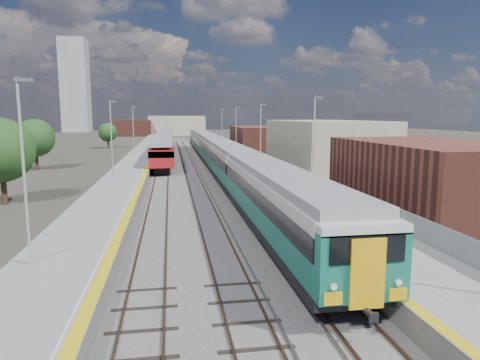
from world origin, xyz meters
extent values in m
plane|color=#47443A|center=(0.00, 50.00, 0.00)|extent=(320.00, 320.00, 0.00)
cube|color=#565451|center=(-2.25, 52.50, 0.03)|extent=(10.50, 155.00, 0.06)
cube|color=#4C3323|center=(0.78, 55.00, 0.11)|extent=(0.07, 160.00, 0.14)
cube|color=#4C3323|center=(2.22, 55.00, 0.11)|extent=(0.07, 160.00, 0.14)
cube|color=#4C3323|center=(-2.72, 55.00, 0.11)|extent=(0.07, 160.00, 0.14)
cube|color=#4C3323|center=(-1.28, 55.00, 0.11)|extent=(0.07, 160.00, 0.14)
cube|color=#4C3323|center=(-6.22, 55.00, 0.11)|extent=(0.07, 160.00, 0.14)
cube|color=#4C3323|center=(-4.78, 55.00, 0.11)|extent=(0.07, 160.00, 0.14)
cube|color=gray|center=(0.45, 55.00, 0.10)|extent=(0.08, 160.00, 0.10)
cube|color=gray|center=(-0.95, 55.00, 0.10)|extent=(0.08, 160.00, 0.10)
cube|color=slate|center=(5.25, 52.50, 0.50)|extent=(4.70, 155.00, 1.00)
cube|color=gray|center=(5.25, 52.50, 1.00)|extent=(4.70, 155.00, 0.03)
cube|color=gold|center=(3.15, 52.50, 1.02)|extent=(0.40, 155.00, 0.01)
cube|color=gray|center=(7.45, 52.50, 1.60)|extent=(0.06, 155.00, 1.20)
cylinder|color=#9EA0A3|center=(6.60, 22.00, 4.77)|extent=(0.12, 0.12, 7.50)
cube|color=#4C4C4F|center=(6.85, 22.00, 8.42)|extent=(0.70, 0.18, 0.14)
cylinder|color=#9EA0A3|center=(6.60, 42.00, 4.77)|extent=(0.12, 0.12, 7.50)
cube|color=#4C4C4F|center=(6.85, 42.00, 8.42)|extent=(0.70, 0.18, 0.14)
cylinder|color=#9EA0A3|center=(6.60, 62.00, 4.77)|extent=(0.12, 0.12, 7.50)
cube|color=#4C4C4F|center=(6.85, 62.00, 8.42)|extent=(0.70, 0.18, 0.14)
cylinder|color=#9EA0A3|center=(6.60, 82.00, 4.77)|extent=(0.12, 0.12, 7.50)
cube|color=#4C4C4F|center=(6.85, 82.00, 8.42)|extent=(0.70, 0.18, 0.14)
cube|color=slate|center=(-9.05, 52.50, 0.50)|extent=(4.30, 155.00, 1.00)
cube|color=gray|center=(-9.05, 52.50, 1.00)|extent=(4.30, 155.00, 0.03)
cube|color=gold|center=(-7.15, 52.50, 1.02)|extent=(0.45, 155.00, 0.01)
cube|color=silver|center=(-7.50, 52.50, 1.03)|extent=(0.08, 155.00, 0.01)
cylinder|color=#9EA0A3|center=(-10.20, 8.00, 4.77)|extent=(0.12, 0.12, 7.50)
cube|color=#4C4C4F|center=(-9.95, 8.00, 8.42)|extent=(0.70, 0.18, 0.14)
cylinder|color=#9EA0A3|center=(-10.20, 34.00, 4.77)|extent=(0.12, 0.12, 7.50)
cube|color=#4C4C4F|center=(-9.95, 34.00, 8.42)|extent=(0.70, 0.18, 0.14)
cylinder|color=#9EA0A3|center=(-10.20, 60.00, 4.77)|extent=(0.12, 0.12, 7.50)
cube|color=#4C4C4F|center=(-9.95, 60.00, 8.42)|extent=(0.70, 0.18, 0.14)
cube|color=brown|center=(14.00, 18.00, 2.60)|extent=(9.00, 16.00, 5.20)
cube|color=gray|center=(16.00, 45.00, 3.20)|extent=(11.00, 22.00, 6.40)
cube|color=brown|center=(13.00, 78.00, 2.40)|extent=(8.00, 18.00, 4.80)
cube|color=gray|center=(-2.00, 150.00, 3.50)|extent=(20.00, 14.00, 7.00)
cube|color=brown|center=(-18.00, 145.00, 2.80)|extent=(14.00, 12.00, 5.60)
cube|color=gray|center=(-45.00, 190.00, 20.00)|extent=(11.00, 11.00, 40.00)
cube|color=black|center=(1.50, 13.04, 0.95)|extent=(2.93, 21.00, 0.50)
cube|color=#125D57|center=(1.50, 13.04, 1.81)|extent=(3.04, 21.00, 1.23)
cube|color=black|center=(1.50, 13.04, 2.78)|extent=(3.10, 21.00, 0.84)
cube|color=#BCBEBE|center=(1.50, 13.04, 3.45)|extent=(3.04, 21.00, 0.52)
cube|color=gray|center=(1.50, 13.04, 3.90)|extent=(2.69, 21.00, 0.43)
cube|color=black|center=(1.50, 34.55, 0.95)|extent=(2.93, 21.00, 0.50)
cube|color=#125D57|center=(1.50, 34.55, 1.81)|extent=(3.04, 21.00, 1.23)
cube|color=black|center=(1.50, 34.55, 2.78)|extent=(3.10, 21.00, 0.84)
cube|color=#BCBEBE|center=(1.50, 34.55, 3.45)|extent=(3.04, 21.00, 0.52)
cube|color=gray|center=(1.50, 34.55, 3.90)|extent=(2.69, 21.00, 0.43)
cube|color=black|center=(1.50, 56.05, 0.95)|extent=(2.93, 21.00, 0.50)
cube|color=#125D57|center=(1.50, 56.05, 1.81)|extent=(3.04, 21.00, 1.23)
cube|color=black|center=(1.50, 56.05, 2.78)|extent=(3.10, 21.00, 0.84)
cube|color=#BCBEBE|center=(1.50, 56.05, 3.45)|extent=(3.04, 21.00, 0.52)
cube|color=gray|center=(1.50, 56.05, 3.90)|extent=(2.69, 21.00, 0.43)
cube|color=black|center=(1.50, 77.55, 0.95)|extent=(2.93, 21.00, 0.50)
cube|color=#125D57|center=(1.50, 77.55, 1.81)|extent=(3.04, 21.00, 1.23)
cube|color=black|center=(1.50, 77.55, 2.78)|extent=(3.10, 21.00, 0.84)
cube|color=#BCBEBE|center=(1.50, 77.55, 3.45)|extent=(3.04, 21.00, 0.52)
cube|color=gray|center=(1.50, 77.55, 3.90)|extent=(2.69, 21.00, 0.43)
cube|color=#125D57|center=(1.50, 2.27, 2.32)|extent=(3.02, 0.65, 2.26)
cube|color=black|center=(1.50, 1.94, 2.96)|extent=(2.48, 0.06, 0.86)
cube|color=gold|center=(1.50, 1.88, 2.21)|extent=(1.13, 0.11, 2.26)
cube|color=black|center=(-5.50, 49.18, 0.49)|extent=(1.97, 16.75, 0.68)
cube|color=maroon|center=(-5.50, 49.18, 2.13)|extent=(2.90, 19.71, 2.07)
cube|color=black|center=(-5.50, 49.18, 2.64)|extent=(2.97, 19.71, 0.73)
cube|color=gray|center=(-5.50, 49.18, 3.68)|extent=(2.59, 19.71, 0.41)
cube|color=black|center=(-5.50, 69.38, 0.49)|extent=(1.97, 16.75, 0.68)
cube|color=maroon|center=(-5.50, 69.38, 2.13)|extent=(2.90, 19.71, 2.07)
cube|color=black|center=(-5.50, 69.38, 2.64)|extent=(2.97, 19.71, 0.73)
cube|color=gray|center=(-5.50, 69.38, 3.68)|extent=(2.59, 19.71, 0.41)
cube|color=black|center=(-5.50, 89.59, 0.49)|extent=(1.97, 16.75, 0.68)
cube|color=maroon|center=(-5.50, 89.59, 2.13)|extent=(2.90, 19.71, 2.07)
cube|color=black|center=(-5.50, 89.59, 2.64)|extent=(2.97, 19.71, 0.73)
cube|color=gray|center=(-5.50, 89.59, 3.68)|extent=(2.59, 19.71, 0.41)
cylinder|color=#382619|center=(-17.67, 26.30, 1.21)|extent=(0.44, 0.44, 2.42)
sphere|color=#26471B|center=(-17.67, 26.30, 4.37)|extent=(5.11, 5.11, 5.11)
cylinder|color=#382619|center=(-21.76, 49.12, 1.17)|extent=(0.44, 0.44, 2.33)
sphere|color=#26471B|center=(-21.76, 49.12, 4.21)|extent=(4.92, 4.92, 4.92)
cylinder|color=#382619|center=(-17.91, 87.02, 0.97)|extent=(0.44, 0.44, 1.93)
sphere|color=#26471B|center=(-17.91, 87.02, 3.49)|extent=(4.08, 4.08, 4.08)
cylinder|color=#382619|center=(20.33, 60.55, 1.15)|extent=(0.44, 0.44, 2.30)
sphere|color=#26471B|center=(20.33, 60.55, 4.16)|extent=(4.86, 4.86, 4.86)
camera|label=1|loc=(-4.42, -9.95, 7.05)|focal=32.00mm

